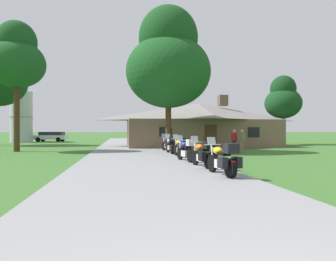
{
  "coord_description": "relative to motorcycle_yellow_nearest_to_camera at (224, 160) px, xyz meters",
  "views": [
    {
      "loc": [
        -1.08,
        -1.6,
        1.61
      ],
      "look_at": [
        2.65,
        22.34,
        1.6
      ],
      "focal_mm": 32.15,
      "sensor_mm": 36.0,
      "label": 1
    }
  ],
  "objects": [
    {
      "name": "tree_left_near",
      "position": [
        -11.29,
        14.42,
        6.49
      ],
      "size": [
        4.21,
        4.21,
        9.91
      ],
      "color": "#422D19",
      "rests_on": "ground"
    },
    {
      "name": "tree_by_lodge_front",
      "position": [
        0.07,
        12.65,
        6.19
      ],
      "size": [
        6.4,
        6.4,
        11.0
      ],
      "color": "#422D19",
      "rests_on": "ground"
    },
    {
      "name": "motorcycle_yellow_nearest_to_camera",
      "position": [
        0.0,
        0.0,
        0.0
      ],
      "size": [
        0.88,
        2.08,
        1.3
      ],
      "rotation": [
        0.0,
        0.0,
        0.12
      ],
      "color": "black",
      "rests_on": "asphalt_driveway"
    },
    {
      "name": "motorcycle_blue_farthest_in_row",
      "position": [
        0.02,
        12.46,
        0.0
      ],
      "size": [
        1.0,
        2.06,
        1.3
      ],
      "rotation": [
        0.0,
        0.0,
        0.21
      ],
      "color": "black",
      "rests_on": "asphalt_driveway"
    },
    {
      "name": "motorcycle_white_fifth_in_row",
      "position": [
        -0.17,
        10.17,
        0.01
      ],
      "size": [
        0.66,
        2.08,
        1.3
      ],
      "rotation": [
        0.0,
        0.0,
        0.05
      ],
      "color": "black",
      "rests_on": "asphalt_driveway"
    },
    {
      "name": "motorcycle_blue_third_in_row",
      "position": [
        -0.24,
        4.9,
        0.01
      ],
      "size": [
        0.8,
        2.07,
        1.3
      ],
      "rotation": [
        0.0,
        0.0,
        0.17
      ],
      "color": "black",
      "rests_on": "asphalt_driveway"
    },
    {
      "name": "ground_plane",
      "position": [
        -2.38,
        11.79,
        -0.61
      ],
      "size": [
        500.0,
        500.0,
        0.0
      ],
      "primitive_type": "plane",
      "color": "#386628"
    },
    {
      "name": "tree_right_of_lodge",
      "position": [
        14.82,
        22.06,
        4.56
      ],
      "size": [
        4.09,
        4.09,
        7.88
      ],
      "color": "#422D19",
      "rests_on": "ground"
    },
    {
      "name": "motorcycle_orange_second_in_row",
      "position": [
        -0.04,
        2.36,
        0.0
      ],
      "size": [
        0.9,
        2.08,
        1.3
      ],
      "rotation": [
        0.0,
        0.0,
        0.14
      ],
      "color": "black",
      "rests_on": "asphalt_driveway"
    },
    {
      "name": "bystander_red_shirt_near_lodge",
      "position": [
        4.58,
        10.81,
        0.32
      ],
      "size": [
        0.36,
        0.5,
        1.67
      ],
      "rotation": [
        0.0,
        0.0,
        2.05
      ],
      "color": "navy",
      "rests_on": "ground"
    },
    {
      "name": "stone_lodge",
      "position": [
        4.41,
        20.25,
        1.65
      ],
      "size": [
        15.32,
        9.03,
        5.28
      ],
      "color": "brown",
      "rests_on": "ground"
    },
    {
      "name": "bystander_olive_shirt_beside_signpost",
      "position": [
        4.76,
        9.82,
        0.32
      ],
      "size": [
        0.44,
        0.4,
        1.67
      ],
      "rotation": [
        0.0,
        0.0,
        3.84
      ],
      "color": "#75664C",
      "rests_on": "ground"
    },
    {
      "name": "parked_white_suv_far_left",
      "position": [
        -13.42,
        35.28,
        0.17
      ],
      "size": [
        4.82,
        2.5,
        1.4
      ],
      "rotation": [
        0.0,
        0.0,
        1.42
      ],
      "color": "silver",
      "rests_on": "ground"
    },
    {
      "name": "motorcycle_yellow_fourth_in_row",
      "position": [
        0.05,
        7.53,
        0.0
      ],
      "size": [
        0.94,
        2.07,
        1.3
      ],
      "rotation": [
        0.0,
        0.0,
        0.17
      ],
      "color": "black",
      "rests_on": "asphalt_driveway"
    },
    {
      "name": "asphalt_driveway",
      "position": [
        -2.38,
        9.79,
        -0.58
      ],
      "size": [
        6.4,
        80.0,
        0.06
      ],
      "primitive_type": "cube",
      "color": "gray",
      "rests_on": "ground"
    },
    {
      "name": "metal_silo_distant",
      "position": [
        -16.84,
        33.45,
        3.16
      ],
      "size": [
        2.92,
        2.92,
        7.52
      ],
      "color": "#B2B7BC",
      "rests_on": "ground"
    }
  ]
}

